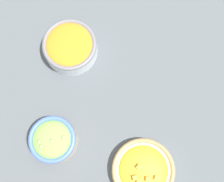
% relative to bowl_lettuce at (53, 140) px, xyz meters
% --- Properties ---
extents(ground_plane, '(3.00, 3.00, 0.00)m').
position_rel_bowl_lettuce_xyz_m(ground_plane, '(0.16, -0.10, -0.04)').
color(ground_plane, '#4C5156').
extents(bowl_lettuce, '(0.11, 0.11, 0.07)m').
position_rel_bowl_lettuce_xyz_m(bowl_lettuce, '(0.00, 0.00, 0.00)').
color(bowl_lettuce, beige).
rests_on(bowl_lettuce, ground_plane).
extents(bowl_squash, '(0.15, 0.15, 0.06)m').
position_rel_bowl_lettuce_xyz_m(bowl_squash, '(0.00, -0.23, -0.01)').
color(bowl_squash, silver).
rests_on(bowl_squash, ground_plane).
extents(bowl_carrots, '(0.14, 0.14, 0.06)m').
position_rel_bowl_lettuce_xyz_m(bowl_carrots, '(0.24, 0.05, -0.00)').
color(bowl_carrots, silver).
rests_on(bowl_carrots, ground_plane).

